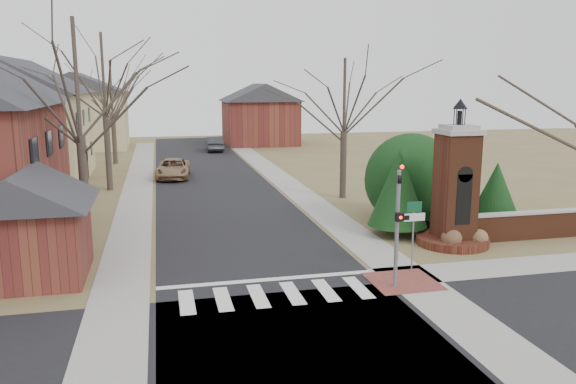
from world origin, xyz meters
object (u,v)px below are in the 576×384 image
object	(u,v)px
brick_gate_monument	(455,197)
pickup_truck	(173,169)
distant_car	(214,144)
sign_post	(413,222)
traffic_signal_pole	(398,216)

from	to	relation	value
brick_gate_monument	pickup_truck	xyz separation A→B (m)	(-11.67, 20.96, -1.44)
distant_car	pickup_truck	bearing A→B (deg)	75.05
sign_post	pickup_truck	world-z (taller)	sign_post
brick_gate_monument	distant_car	size ratio (longest dim) A/B	1.37
traffic_signal_pole	distant_car	bearing A→B (deg)	93.06
traffic_signal_pole	pickup_truck	world-z (taller)	traffic_signal_pole
sign_post	distant_car	size ratio (longest dim) A/B	0.58
traffic_signal_pole	distant_car	world-z (taller)	traffic_signal_pole
pickup_truck	sign_post	bearing A→B (deg)	-65.55
brick_gate_monument	pickup_truck	distance (m)	24.04
sign_post	distant_car	bearing A→B (deg)	94.99
brick_gate_monument	pickup_truck	world-z (taller)	brick_gate_monument
sign_post	pickup_truck	distance (m)	25.38
distant_car	brick_gate_monument	bearing A→B (deg)	101.71
sign_post	distant_car	distance (m)	40.52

